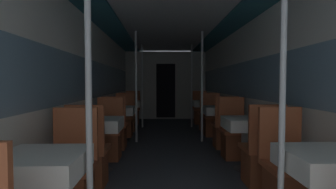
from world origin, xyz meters
The scene contains 32 objects.
wall_left centered at (-1.38, 3.71, 1.16)m, with size 0.05×10.21×2.28m.
wall_right centered at (1.38, 3.71, 1.16)m, with size 0.05×10.21×2.28m.
ceiling_panel centered at (0.00, 3.71, 2.32)m, with size 2.76×10.21×0.07m.
bulkhead_far centered at (0.00, 7.96, 1.13)m, with size 2.71×0.09×2.28m.
dining_table_left_0 centered at (-1.01, 0.89, 0.60)m, with size 0.58×0.58×0.73m.
chair_left_far_0 centered at (-1.01, 1.46, 0.30)m, with size 0.42×0.42×0.98m.
support_pole_left_0 centered at (-0.68, 0.89, 1.14)m, with size 0.05×0.05×2.28m.
dining_table_left_1 centered at (-1.01, 2.67, 0.60)m, with size 0.58×0.58×0.73m.
chair_left_near_1 centered at (-1.01, 2.10, 0.30)m, with size 0.42×0.42×0.98m.
chair_left_far_1 centered at (-1.01, 3.25, 0.30)m, with size 0.42×0.42×0.98m.
dining_table_left_2 centered at (-1.01, 4.46, 0.60)m, with size 0.58×0.58×0.73m.
chair_left_near_2 centered at (-1.01, 3.88, 0.30)m, with size 0.42×0.42×0.98m.
chair_left_far_2 centered at (-1.01, 5.04, 0.30)m, with size 0.42×0.42×0.98m.
support_pole_left_2 centered at (-0.68, 4.46, 1.14)m, with size 0.05×0.05×2.28m.
dining_table_left_3 centered at (-1.01, 6.25, 0.60)m, with size 0.58×0.58×0.73m.
chair_left_near_3 centered at (-1.01, 5.67, 0.30)m, with size 0.42×0.42×0.98m.
chair_left_far_3 centered at (-1.01, 6.82, 0.30)m, with size 0.42×0.42×0.98m.
support_pole_left_3 centered at (-0.68, 6.25, 1.14)m, with size 0.05×0.05×2.28m.
dining_table_right_0 centered at (1.01, 0.89, 0.60)m, with size 0.58×0.58×0.73m.
chair_right_far_0 centered at (1.01, 1.46, 0.30)m, with size 0.42×0.42×0.98m.
support_pole_right_0 centered at (0.68, 0.89, 1.14)m, with size 0.05×0.05×2.28m.
dining_table_right_1 centered at (1.01, 2.67, 0.60)m, with size 0.58×0.58×0.73m.
chair_right_near_1 centered at (1.01, 2.10, 0.30)m, with size 0.42×0.42×0.98m.
chair_right_far_1 centered at (1.01, 3.25, 0.30)m, with size 0.42×0.42×0.98m.
dining_table_right_2 centered at (1.01, 4.46, 0.60)m, with size 0.58×0.58×0.73m.
chair_right_near_2 centered at (1.01, 3.88, 0.30)m, with size 0.42×0.42×0.98m.
chair_right_far_2 centered at (1.01, 5.04, 0.30)m, with size 0.42×0.42×0.98m.
support_pole_right_2 centered at (0.68, 4.46, 1.14)m, with size 0.05×0.05×2.28m.
dining_table_right_3 centered at (1.01, 6.25, 0.60)m, with size 0.58×0.58×0.73m.
chair_right_near_3 centered at (1.01, 5.67, 0.30)m, with size 0.42×0.42×0.98m.
chair_right_far_3 centered at (1.01, 6.82, 0.30)m, with size 0.42×0.42×0.98m.
support_pole_right_3 centered at (0.68, 6.25, 1.14)m, with size 0.05×0.05×2.28m.
Camera 1 is at (-0.18, -0.94, 1.22)m, focal length 28.00 mm.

